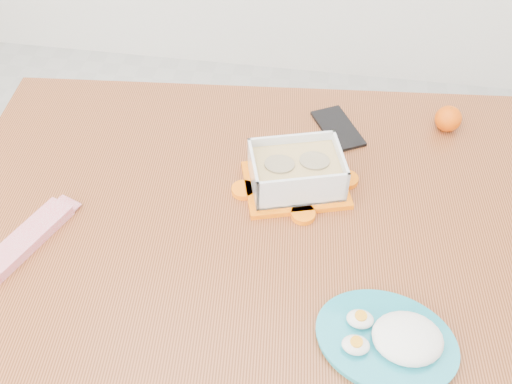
# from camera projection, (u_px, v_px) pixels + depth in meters

# --- Properties ---
(dining_table) EXTENTS (1.45, 1.04, 0.75)m
(dining_table) POSITION_uv_depth(u_px,v_px,m) (256.00, 235.00, 1.32)
(dining_table) COLOR #9C512C
(dining_table) RESTS_ON ground
(food_container) EXTENTS (0.27, 0.23, 0.10)m
(food_container) POSITION_uv_depth(u_px,v_px,m) (296.00, 172.00, 1.27)
(food_container) COLOR orange
(food_container) RESTS_ON dining_table
(orange_fruit) EXTENTS (0.07, 0.07, 0.07)m
(orange_fruit) POSITION_uv_depth(u_px,v_px,m) (448.00, 119.00, 1.42)
(orange_fruit) COLOR #E45504
(orange_fruit) RESTS_ON dining_table
(rice_plate) EXTENTS (0.30, 0.30, 0.07)m
(rice_plate) POSITION_uv_depth(u_px,v_px,m) (393.00, 338.00, 1.02)
(rice_plate) COLOR teal
(rice_plate) RESTS_ON dining_table
(candy_bar) EXTENTS (0.14, 0.24, 0.02)m
(candy_bar) POSITION_uv_depth(u_px,v_px,m) (23.00, 242.00, 1.18)
(candy_bar) COLOR red
(candy_bar) RESTS_ON dining_table
(smartphone) EXTENTS (0.15, 0.18, 0.01)m
(smartphone) POSITION_uv_depth(u_px,v_px,m) (338.00, 128.00, 1.44)
(smartphone) COLOR black
(smartphone) RESTS_ON dining_table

